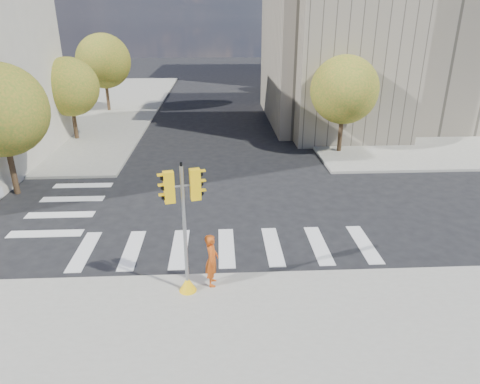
% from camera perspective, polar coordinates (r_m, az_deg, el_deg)
% --- Properties ---
extents(ground, '(160.00, 160.00, 0.00)m').
position_cam_1_polar(ground, '(18.40, -1.65, -4.31)').
color(ground, black).
rests_on(ground, ground).
extents(sidewalk_far_right, '(28.00, 40.00, 0.15)m').
position_cam_1_polar(sidewalk_far_right, '(47.75, 22.72, 10.83)').
color(sidewalk_far_right, gray).
rests_on(sidewalk_far_right, ground).
extents(sidewalk_far_left, '(28.00, 40.00, 0.15)m').
position_cam_1_polar(sidewalk_far_left, '(47.49, -27.82, 9.93)').
color(sidewalk_far_left, gray).
rests_on(sidewalk_far_left, ground).
extents(civic_building, '(26.00, 16.00, 19.39)m').
position_cam_1_polar(civic_building, '(38.96, 22.50, 19.36)').
color(civic_building, gray).
rests_on(civic_building, ground).
extents(tree_lw_near, '(4.40, 4.40, 6.41)m').
position_cam_1_polar(tree_lw_near, '(23.19, -29.37, 9.48)').
color(tree_lw_near, '#382616').
rests_on(tree_lw_near, ground).
extents(tree_lw_mid, '(4.00, 4.00, 5.77)m').
position_cam_1_polar(tree_lw_mid, '(32.41, -21.79, 12.87)').
color(tree_lw_mid, '#382616').
rests_on(tree_lw_mid, ground).
extents(tree_lw_far, '(4.80, 4.80, 6.95)m').
position_cam_1_polar(tree_lw_far, '(41.87, -17.74, 16.29)').
color(tree_lw_far, '#382616').
rests_on(tree_lw_far, ground).
extents(tree_re_near, '(4.20, 4.20, 6.16)m').
position_cam_1_polar(tree_re_near, '(27.89, 13.74, 13.09)').
color(tree_re_near, '#382616').
rests_on(tree_re_near, ground).
extents(tree_re_mid, '(4.60, 4.60, 6.66)m').
position_cam_1_polar(tree_re_mid, '(39.42, 8.88, 16.45)').
color(tree_re_mid, '#382616').
rests_on(tree_re_mid, ground).
extents(tree_re_far, '(4.00, 4.00, 5.88)m').
position_cam_1_polar(tree_re_far, '(51.23, 6.13, 17.35)').
color(tree_re_far, '#382616').
rests_on(tree_re_far, ground).
extents(lamp_near, '(0.35, 0.18, 8.11)m').
position_cam_1_polar(lamp_near, '(31.76, 12.71, 15.21)').
color(lamp_near, black).
rests_on(lamp_near, sidewalk_far_right).
extents(lamp_far, '(0.35, 0.18, 8.11)m').
position_cam_1_polar(lamp_far, '(45.36, 8.01, 17.53)').
color(lamp_far, black).
rests_on(lamp_far, sidewalk_far_right).
extents(traffic_signal, '(1.08, 0.56, 4.31)m').
position_cam_1_polar(traffic_signal, '(13.16, -7.31, -6.42)').
color(traffic_signal, yellow).
rests_on(traffic_signal, sidewalk_near).
extents(photographer, '(0.44, 0.66, 1.80)m').
position_cam_1_polar(photographer, '(13.87, -3.79, -9.03)').
color(photographer, '#C04A12').
rests_on(photographer, sidewalk_near).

